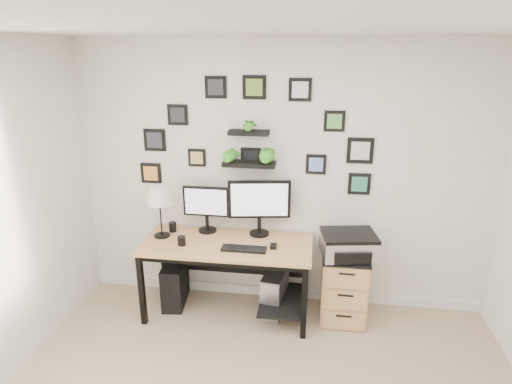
% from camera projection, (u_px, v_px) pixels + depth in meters
% --- Properties ---
extents(room, '(4.00, 4.00, 4.00)m').
position_uv_depth(room, '(279.00, 292.00, 4.51)').
color(room, tan).
rests_on(room, ground).
extents(desk, '(1.60, 0.70, 0.75)m').
position_uv_depth(desk, '(231.00, 253.00, 4.09)').
color(desk, tan).
rests_on(desk, ground).
extents(monitor_left, '(0.46, 0.18, 0.47)m').
position_uv_depth(monitor_left, '(206.00, 206.00, 4.18)').
color(monitor_left, black).
rests_on(monitor_left, desk).
extents(monitor_right, '(0.60, 0.22, 0.55)m').
position_uv_depth(monitor_right, '(259.00, 203.00, 4.09)').
color(monitor_right, black).
rests_on(monitor_right, desk).
extents(keyboard, '(0.41, 0.13, 0.02)m').
position_uv_depth(keyboard, '(244.00, 249.00, 3.87)').
color(keyboard, black).
rests_on(keyboard, desk).
extents(mouse, '(0.06, 0.09, 0.03)m').
position_uv_depth(mouse, '(273.00, 246.00, 3.92)').
color(mouse, black).
rests_on(mouse, desk).
extents(table_lamp, '(0.25, 0.25, 0.51)m').
position_uv_depth(table_lamp, '(159.00, 196.00, 4.03)').
color(table_lamp, black).
rests_on(table_lamp, desk).
extents(mug, '(0.08, 0.08, 0.09)m').
position_uv_depth(mug, '(182.00, 241.00, 3.96)').
color(mug, black).
rests_on(mug, desk).
extents(pen_cup, '(0.07, 0.07, 0.10)m').
position_uv_depth(pen_cup, '(173.00, 227.00, 4.25)').
color(pen_cup, black).
rests_on(pen_cup, desk).
extents(pc_tower_black, '(0.25, 0.47, 0.45)m').
position_uv_depth(pc_tower_black, '(175.00, 283.00, 4.34)').
color(pc_tower_black, black).
rests_on(pc_tower_black, ground).
extents(pc_tower_grey, '(0.25, 0.45, 0.42)m').
position_uv_depth(pc_tower_grey, '(275.00, 292.00, 4.20)').
color(pc_tower_grey, gray).
rests_on(pc_tower_grey, ground).
extents(file_cabinet, '(0.43, 0.53, 0.67)m').
position_uv_depth(file_cabinet, '(343.00, 285.00, 4.09)').
color(file_cabinet, tan).
rests_on(file_cabinet, ground).
extents(printer, '(0.54, 0.45, 0.22)m').
position_uv_depth(printer, '(348.00, 245.00, 3.91)').
color(printer, silver).
rests_on(printer, file_cabinet).
extents(wall_decor, '(2.26, 0.18, 1.09)m').
position_uv_depth(wall_decor, '(252.00, 141.00, 3.99)').
color(wall_decor, black).
rests_on(wall_decor, ground).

